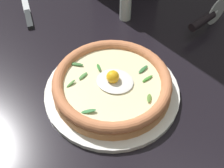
# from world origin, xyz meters

# --- Properties ---
(ground_plane) EXTENTS (2.40, 2.40, 0.03)m
(ground_plane) POSITION_xyz_m (0.00, 0.00, -0.01)
(ground_plane) COLOR black
(ground_plane) RESTS_ON ground
(pizza_plate) EXTENTS (0.30, 0.30, 0.01)m
(pizza_plate) POSITION_xyz_m (-0.01, -0.02, 0.01)
(pizza_plate) COLOR white
(pizza_plate) RESTS_ON ground
(pizza) EXTENTS (0.26, 0.26, 0.05)m
(pizza) POSITION_xyz_m (-0.01, -0.02, 0.03)
(pizza) COLOR #CD834C
(pizza) RESTS_ON pizza_plate
(pizza_cutter) EXTENTS (0.08, 0.14, 0.08)m
(pizza_cutter) POSITION_xyz_m (0.14, 0.28, 0.04)
(pizza_cutter) COLOR silver
(pizza_cutter) RESTS_ON ground
(table_knife) EXTENTS (0.14, 0.17, 0.01)m
(table_knife) POSITION_xyz_m (-0.35, 0.17, 0.00)
(table_knife) COLOR silver
(table_knife) RESTS_ON ground
(pepper_shaker) EXTENTS (0.03, 0.03, 0.09)m
(pepper_shaker) POSITION_xyz_m (-0.08, 0.25, 0.04)
(pepper_shaker) COLOR silver
(pepper_shaker) RESTS_ON ground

